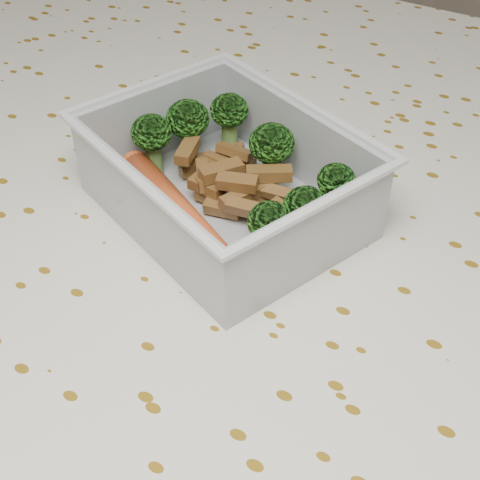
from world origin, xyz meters
The scene contains 6 objects.
dining_table centered at (0.00, 0.00, 0.67)m, with size 1.40×0.90×0.75m.
tablecloth centered at (0.00, 0.00, 0.72)m, with size 1.46×0.96×0.19m.
lunch_container centered at (-0.03, 0.04, 0.78)m, with size 0.23×0.21×0.07m.
broccoli_florets centered at (-0.03, 0.06, 0.79)m, with size 0.17×0.13×0.05m.
meat_pile centered at (-0.04, 0.05, 0.78)m, with size 0.11×0.09×0.03m.
sausage centered at (-0.05, 0.00, 0.77)m, with size 0.15×0.09×0.02m.
Camera 1 is at (0.17, -0.28, 1.07)m, focal length 50.00 mm.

